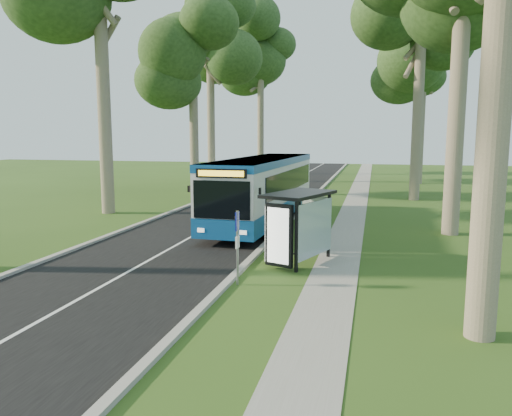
{
  "coord_description": "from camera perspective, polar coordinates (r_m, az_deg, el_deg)",
  "views": [
    {
      "loc": [
        4.14,
        -17.28,
        4.41
      ],
      "look_at": [
        -0.27,
        1.24,
        1.6
      ],
      "focal_mm": 35.0,
      "sensor_mm": 36.0,
      "label": 1
    }
  ],
  "objects": [
    {
      "name": "ground",
      "position": [
        18.31,
        -0.07,
        -5.54
      ],
      "size": [
        120.0,
        120.0,
        0.0
      ],
      "primitive_type": "plane",
      "color": "#2E4B17",
      "rests_on": "ground"
    },
    {
      "name": "road",
      "position": [
        28.67,
        -2.22,
        -0.44
      ],
      "size": [
        7.0,
        100.0,
        0.02
      ],
      "primitive_type": "cube",
      "color": "black",
      "rests_on": "ground"
    },
    {
      "name": "kerb_east",
      "position": [
        27.94,
        4.71,
        -0.59
      ],
      "size": [
        0.25,
        100.0,
        0.12
      ],
      "primitive_type": "cube",
      "color": "#9E9B93",
      "rests_on": "ground"
    },
    {
      "name": "kerb_west",
      "position": [
        29.79,
        -8.71,
        -0.1
      ],
      "size": [
        0.25,
        100.0,
        0.12
      ],
      "primitive_type": "cube",
      "color": "#9E9B93",
      "rests_on": "ground"
    },
    {
      "name": "centre_line",
      "position": [
        28.67,
        -2.22,
        -0.41
      ],
      "size": [
        0.12,
        100.0,
        0.0
      ],
      "primitive_type": "cube",
      "color": "white",
      "rests_on": "road"
    },
    {
      "name": "footpath",
      "position": [
        27.66,
        10.87,
        -0.91
      ],
      "size": [
        1.5,
        100.0,
        0.02
      ],
      "primitive_type": "cube",
      "color": "gray",
      "rests_on": "ground"
    },
    {
      "name": "bus",
      "position": [
        24.9,
        0.81,
        2.12
      ],
      "size": [
        3.1,
        12.39,
        3.26
      ],
      "rotation": [
        0.0,
        0.0,
        -0.04
      ],
      "color": "silver",
      "rests_on": "ground"
    },
    {
      "name": "bus_stop_sign",
      "position": [
        14.61,
        -2.15,
        -3.48
      ],
      "size": [
        0.08,
        0.31,
        2.22
      ],
      "rotation": [
        0.0,
        0.0,
        -0.02
      ],
      "color": "gray",
      "rests_on": "ground"
    },
    {
      "name": "bus_shelter",
      "position": [
        16.82,
        5.18,
        -0.84
      ],
      "size": [
        2.43,
        3.21,
        2.45
      ],
      "rotation": [
        0.0,
        0.0,
        -0.35
      ],
      "color": "black",
      "rests_on": "ground"
    },
    {
      "name": "litter_bin",
      "position": [
        26.45,
        6.06,
        -0.07
      ],
      "size": [
        0.61,
        0.61,
        1.06
      ],
      "rotation": [
        0.0,
        0.0,
        0.37
      ],
      "color": "black",
      "rests_on": "ground"
    },
    {
      "name": "car_white",
      "position": [
        44.6,
        -3.86,
        3.81
      ],
      "size": [
        2.68,
        5.27,
        1.72
      ],
      "primitive_type": "imported",
      "rotation": [
        0.0,
        0.0,
        -0.13
      ],
      "color": "white",
      "rests_on": "ground"
    },
    {
      "name": "car_silver",
      "position": [
        47.6,
        -1.9,
        3.98
      ],
      "size": [
        1.6,
        4.57,
        1.5
      ],
      "primitive_type": "imported",
      "rotation": [
        0.0,
        0.0,
        0.0
      ],
      "color": "#9FA2A7",
      "rests_on": "ground"
    },
    {
      "name": "tree_west_c",
      "position": [
        38.14,
        -7.27,
        17.49
      ],
      "size": [
        5.2,
        5.2,
        14.14
      ],
      "color": "#7A6B56",
      "rests_on": "ground"
    },
    {
      "name": "tree_west_d",
      "position": [
        48.47,
        -5.27,
        18.23
      ],
      "size": [
        5.2,
        5.2,
        17.2
      ],
      "color": "#7A6B56",
      "rests_on": "ground"
    },
    {
      "name": "tree_west_e",
      "position": [
        57.3,
        0.54,
        16.6
      ],
      "size": [
        5.2,
        5.2,
        17.02
      ],
      "color": "#7A6B56",
      "rests_on": "ground"
    },
    {
      "name": "tree_east_c",
      "position": [
        36.11,
        18.44,
        19.47
      ],
      "size": [
        5.2,
        5.2,
        15.67
      ],
      "color": "#7A6B56",
      "rests_on": "ground"
    },
    {
      "name": "tree_east_d",
      "position": [
        47.95,
        18.65,
        16.34
      ],
      "size": [
        5.2,
        5.2,
        15.39
      ],
      "color": "#7A6B56",
      "rests_on": "ground"
    }
  ]
}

